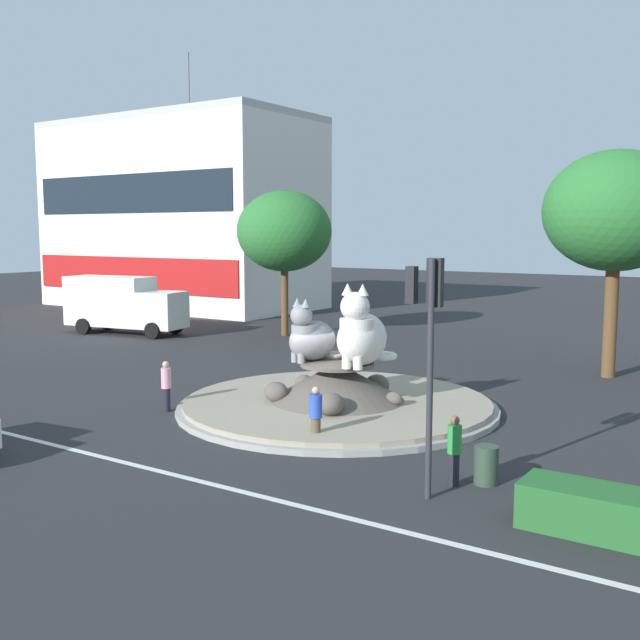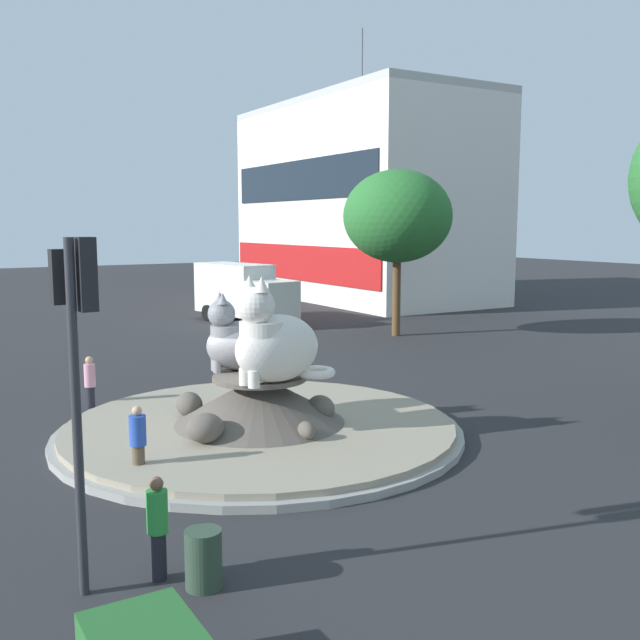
{
  "view_description": "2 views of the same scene",
  "coord_description": "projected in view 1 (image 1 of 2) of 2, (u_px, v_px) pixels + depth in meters",
  "views": [
    {
      "loc": [
        12.62,
        -20.15,
        5.83
      ],
      "look_at": [
        -1.42,
        1.14,
        2.75
      ],
      "focal_mm": 41.59,
      "sensor_mm": 36.0,
      "label": 1
    },
    {
      "loc": [
        16.33,
        -7.88,
        5.43
      ],
      "look_at": [
        -0.7,
        2.22,
        2.77
      ],
      "focal_mm": 40.22,
      "sensor_mm": 36.0,
      "label": 2
    }
  ],
  "objects": [
    {
      "name": "lane_centreline",
      "position": [
        168.0,
        473.0,
        17.9
      ],
      "size": [
        112.0,
        0.2,
        0.01
      ],
      "primitive_type": "cube",
      "color": "silver",
      "rests_on": "ground"
    },
    {
      "name": "pedestrian_pink_shirt",
      "position": [
        166.0,
        385.0,
        23.94
      ],
      "size": [
        0.32,
        0.32,
        1.65
      ],
      "rotation": [
        0.0,
        0.0,
        1.77
      ],
      "color": "black",
      "rests_on": "ground"
    },
    {
      "name": "ground_plane",
      "position": [
        337.0,
        409.0,
        24.3
      ],
      "size": [
        160.0,
        160.0,
        0.0
      ],
      "primitive_type": "plane",
      "color": "#28282B"
    },
    {
      "name": "shophouse_block",
      "position": [
        181.0,
        215.0,
        56.86
      ],
      "size": [
        20.75,
        10.54,
        18.33
      ],
      "rotation": [
        0.0,
        0.0,
        -0.0
      ],
      "color": "silver",
      "rests_on": "ground"
    },
    {
      "name": "traffic_light_mast",
      "position": [
        429.0,
        324.0,
        15.89
      ],
      "size": [
        0.71,
        0.58,
        5.25
      ],
      "rotation": [
        0.0,
        0.0,
        1.66
      ],
      "color": "#2D2D33",
      "rests_on": "ground"
    },
    {
      "name": "cat_statue_white",
      "position": [
        361.0,
        335.0,
        23.44
      ],
      "size": [
        1.8,
        2.76,
        2.65
      ],
      "rotation": [
        0.0,
        0.0,
        -1.41
      ],
      "color": "silver",
      "rests_on": "roundabout_island"
    },
    {
      "name": "broadleaf_tree_behind_island",
      "position": [
        616.0,
        212.0,
        28.9
      ],
      "size": [
        5.57,
        5.57,
        8.97
      ],
      "color": "brown",
      "rests_on": "ground"
    },
    {
      "name": "pedestrian_green_shirt",
      "position": [
        454.0,
        449.0,
        16.95
      ],
      "size": [
        0.33,
        0.33,
        1.64
      ],
      "rotation": [
        0.0,
        0.0,
        4.61
      ],
      "color": "black",
      "rests_on": "ground"
    },
    {
      "name": "roundabout_island",
      "position": [
        337.0,
        395.0,
        24.23
      ],
      "size": [
        10.46,
        10.46,
        1.57
      ],
      "color": "gray",
      "rests_on": "ground"
    },
    {
      "name": "second_tree_near_tower",
      "position": [
        284.0,
        231.0,
        40.78
      ],
      "size": [
        5.24,
        5.24,
        8.04
      ],
      "color": "brown",
      "rests_on": "ground"
    },
    {
      "name": "litter_bin",
      "position": [
        486.0,
        465.0,
        17.1
      ],
      "size": [
        0.56,
        0.56,
        0.9
      ],
      "color": "#2D4233",
      "rests_on": "ground"
    },
    {
      "name": "cat_statue_grey",
      "position": [
        310.0,
        338.0,
        24.33
      ],
      "size": [
        1.6,
        2.07,
        2.1
      ],
      "rotation": [
        0.0,
        0.0,
        -1.78
      ],
      "color": "gray",
      "rests_on": "roundabout_island"
    },
    {
      "name": "delivery_box_truck",
      "position": [
        122.0,
        304.0,
        41.98
      ],
      "size": [
        7.43,
        3.38,
        3.24
      ],
      "rotation": [
        0.0,
        0.0,
        0.18
      ],
      "color": "silver",
      "rests_on": "ground"
    },
    {
      "name": "pedestrian_blue_shirt",
      "position": [
        316.0,
        414.0,
        20.28
      ],
      "size": [
        0.36,
        0.36,
        1.6
      ],
      "rotation": [
        0.0,
        0.0,
        2.54
      ],
      "color": "brown",
      "rests_on": "ground"
    }
  ]
}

